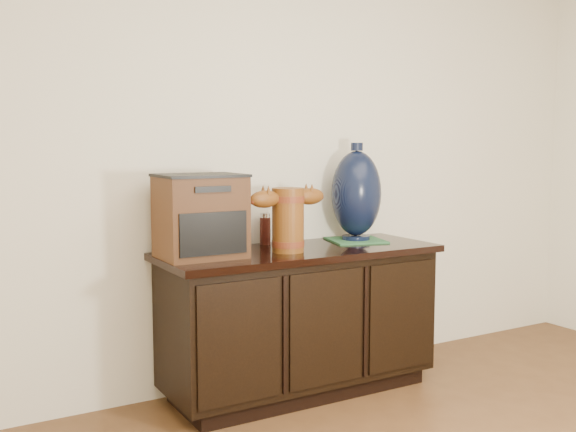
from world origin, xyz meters
TOP-DOWN VIEW (x-y plane):
  - sideboard at (0.00, 2.23)m, footprint 1.46×0.56m
  - terracotta_vessel at (-0.10, 2.18)m, footprint 0.45×0.18m
  - tv_radio at (-0.53, 2.25)m, footprint 0.39×0.32m
  - green_mat at (0.41, 2.31)m, footprint 0.35×0.35m
  - lamp_base at (0.41, 2.31)m, footprint 0.33×0.33m
  - spray_can at (-0.08, 2.45)m, footprint 0.06×0.06m

SIDE VIEW (x-z plane):
  - sideboard at x=0.00m, z-range 0.01..0.76m
  - green_mat at x=0.41m, z-range 0.76..0.76m
  - spray_can at x=-0.08m, z-range 0.75..0.92m
  - terracotta_vessel at x=-0.10m, z-range 0.78..1.09m
  - tv_radio at x=-0.53m, z-range 0.75..1.15m
  - lamp_base at x=0.41m, z-range 0.75..1.28m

